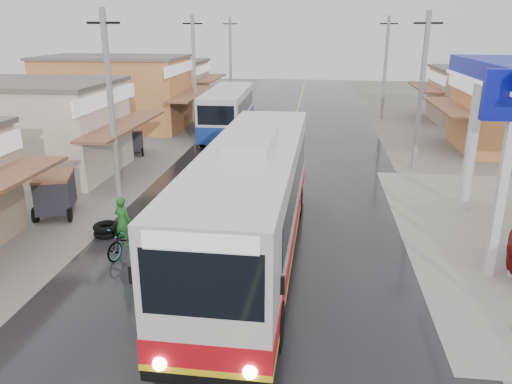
% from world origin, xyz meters
% --- Properties ---
extents(ground, '(120.00, 120.00, 0.00)m').
position_xyz_m(ground, '(0.00, 0.00, 0.00)').
color(ground, slate).
rests_on(ground, ground).
extents(road, '(12.00, 90.00, 0.02)m').
position_xyz_m(road, '(0.00, 15.00, 0.01)').
color(road, black).
rests_on(road, ground).
extents(centre_line, '(0.15, 90.00, 0.01)m').
position_xyz_m(centre_line, '(0.00, 15.00, 0.02)').
color(centre_line, '#D8CC4C').
rests_on(centre_line, road).
extents(shopfronts_left, '(11.00, 44.00, 5.20)m').
position_xyz_m(shopfronts_left, '(-13.00, 18.00, 0.00)').
color(shopfronts_left, tan).
rests_on(shopfronts_left, ground).
extents(utility_poles_left, '(1.60, 50.00, 8.00)m').
position_xyz_m(utility_poles_left, '(-7.00, 16.00, 0.00)').
color(utility_poles_left, gray).
rests_on(utility_poles_left, ground).
extents(utility_poles_right, '(1.60, 36.00, 8.00)m').
position_xyz_m(utility_poles_right, '(7.00, 15.00, 0.00)').
color(utility_poles_right, gray).
rests_on(utility_poles_right, ground).
extents(coach_bus, '(3.13, 13.26, 4.12)m').
position_xyz_m(coach_bus, '(-0.13, 3.24, 1.99)').
color(coach_bus, silver).
rests_on(coach_bus, road).
extents(second_bus, '(2.78, 9.54, 3.15)m').
position_xyz_m(second_bus, '(-4.29, 22.11, 1.70)').
color(second_bus, silver).
rests_on(second_bus, road).
extents(cyclist, '(1.25, 2.07, 2.11)m').
position_xyz_m(cyclist, '(-4.34, 3.08, 0.69)').
color(cyclist, black).
rests_on(cyclist, ground).
extents(tricycle_near, '(2.08, 2.39, 1.70)m').
position_xyz_m(tricycle_near, '(-8.52, 6.28, 0.97)').
color(tricycle_near, '#26262D').
rests_on(tricycle_near, ground).
extents(tricycle_far, '(1.89, 2.17, 1.54)m').
position_xyz_m(tricycle_far, '(-9.07, 16.47, 0.88)').
color(tricycle_far, '#26262D').
rests_on(tricycle_far, ground).
extents(tyre_stack, '(0.93, 0.93, 0.48)m').
position_xyz_m(tyre_stack, '(-5.67, 4.48, 0.24)').
color(tyre_stack, black).
rests_on(tyre_stack, ground).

